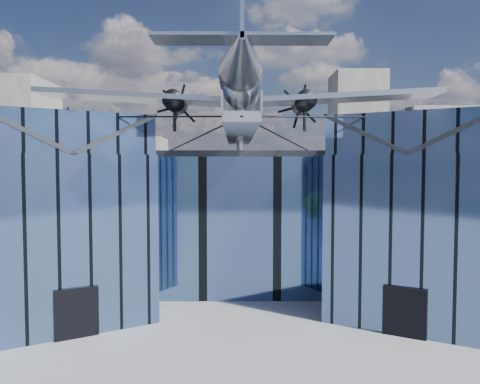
{
  "coord_description": "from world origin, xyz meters",
  "views": [
    {
      "loc": [
        -0.26,
        -28.27,
        8.79
      ],
      "look_at": [
        0.0,
        2.0,
        7.2
      ],
      "focal_mm": 35.0,
      "sensor_mm": 36.0,
      "label": 1
    }
  ],
  "objects": [
    {
      "name": "museum",
      "position": [
        0.0,
        5.82,
        5.54
      ],
      "size": [
        32.88,
        24.5,
        17.6
      ],
      "color": "#486394",
      "rests_on": "ground"
    },
    {
      "name": "ground_plane",
      "position": [
        0.0,
        0.0,
        0.0
      ],
      "size": [
        120.0,
        120.0,
        0.0
      ],
      "primitive_type": "plane",
      "color": "gray"
    },
    {
      "name": "bg_towers",
      "position": [
        1.45,
        50.49,
        10.01
      ],
      "size": [
        77.0,
        24.5,
        26.0
      ],
      "color": "gray",
      "rests_on": "ground"
    }
  ]
}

